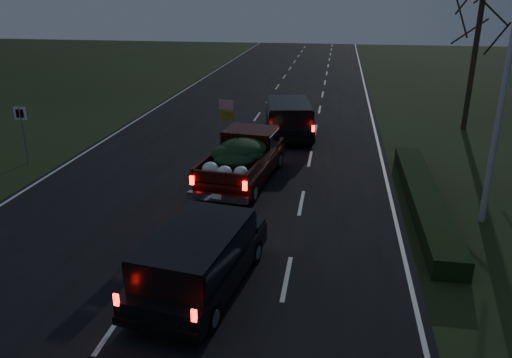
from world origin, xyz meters
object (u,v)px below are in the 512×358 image
(pickup_truck, at_px, (243,156))
(rear_suv, at_px, (199,254))
(light_pole, at_px, (511,48))
(lead_suv, at_px, (289,115))

(pickup_truck, relative_size, rear_suv, 1.14)
(light_pole, height_order, pickup_truck, light_pole)
(lead_suv, height_order, rear_suv, lead_suv)
(pickup_truck, xyz_separation_m, rear_suv, (0.34, -7.68, -0.04))
(pickup_truck, height_order, rear_suv, pickup_truck)
(light_pole, relative_size, pickup_truck, 1.62)
(pickup_truck, bearing_deg, rear_suv, -80.82)
(light_pole, relative_size, lead_suv, 1.68)
(light_pole, bearing_deg, pickup_truck, 164.64)
(pickup_truck, xyz_separation_m, lead_suv, (1.08, 6.70, 0.05))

